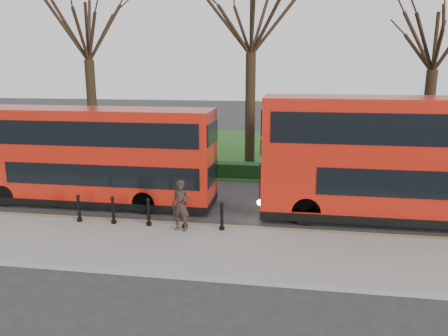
% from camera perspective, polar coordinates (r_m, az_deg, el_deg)
% --- Properties ---
extents(ground, '(120.00, 120.00, 0.00)m').
position_cam_1_polar(ground, '(17.65, -6.54, -6.47)').
color(ground, '#28282B').
rests_on(ground, ground).
extents(pavement, '(60.00, 4.00, 0.15)m').
position_cam_1_polar(pavement, '(14.95, -9.66, -9.98)').
color(pavement, gray).
rests_on(pavement, ground).
extents(kerb, '(60.00, 0.25, 0.16)m').
position_cam_1_polar(kerb, '(16.72, -7.47, -7.36)').
color(kerb, slate).
rests_on(kerb, ground).
extents(grass_verge, '(60.00, 18.00, 0.06)m').
position_cam_1_polar(grass_verge, '(31.87, 0.67, 2.55)').
color(grass_verge, '#1B4C19').
rests_on(grass_verge, ground).
extents(hedge, '(60.00, 0.90, 0.80)m').
position_cam_1_polar(hedge, '(23.88, -2.21, -0.16)').
color(hedge, black).
rests_on(hedge, ground).
extents(yellow_line_outer, '(60.00, 0.10, 0.01)m').
position_cam_1_polar(yellow_line_outer, '(17.01, -7.17, -7.23)').
color(yellow_line_outer, yellow).
rests_on(yellow_line_outer, ground).
extents(yellow_line_inner, '(60.00, 0.10, 0.01)m').
position_cam_1_polar(yellow_line_inner, '(17.19, -6.99, -7.00)').
color(yellow_line_inner, yellow).
rests_on(yellow_line_inner, ground).
extents(tree_left, '(7.33, 7.33, 11.46)m').
position_cam_1_polar(tree_left, '(28.97, -17.51, 17.39)').
color(tree_left, black).
rests_on(tree_left, ground).
extents(tree_mid, '(7.74, 7.74, 12.09)m').
position_cam_1_polar(tree_mid, '(26.27, 3.61, 19.45)').
color(tree_mid, black).
rests_on(tree_mid, ground).
extents(tree_right, '(6.64, 6.64, 10.38)m').
position_cam_1_polar(tree_right, '(27.07, 25.97, 15.36)').
color(tree_right, black).
rests_on(tree_right, ground).
extents(bollard_row, '(5.64, 0.15, 1.00)m').
position_cam_1_polar(bollard_row, '(16.39, -9.84, -5.74)').
color(bollard_row, black).
rests_on(bollard_row, pavement).
extents(bus_lead, '(10.47, 2.41, 4.16)m').
position_cam_1_polar(bus_lead, '(19.67, -16.65, 1.45)').
color(bus_lead, '#A9190D').
rests_on(bus_lead, ground).
extents(bus_rear, '(11.99, 2.75, 4.77)m').
position_cam_1_polar(bus_rear, '(18.22, 24.22, 0.92)').
color(bus_rear, '#A9190D').
rests_on(bus_rear, ground).
extents(pedestrian, '(0.74, 0.56, 1.85)m').
position_cam_1_polar(pedestrian, '(15.65, -5.68, -4.89)').
color(pedestrian, black).
rests_on(pedestrian, pavement).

